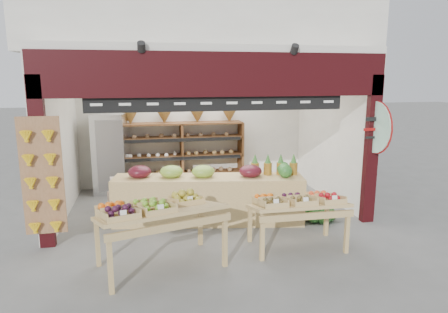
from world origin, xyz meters
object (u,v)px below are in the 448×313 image
mid_counter (208,197)px  display_table_left (151,210)px  cardboard_stack (131,196)px  watermelon_pile (317,211)px  refrigerator (112,154)px  display_table_right (298,202)px  back_shelving (182,142)px

mid_counter → display_table_left: 1.95m
cardboard_stack → mid_counter: 1.79m
cardboard_stack → display_table_left: 2.78m
watermelon_pile → mid_counter: bearing=170.7°
refrigerator → watermelon_pile: bearing=-23.5°
mid_counter → display_table_right: (1.17, -1.37, 0.26)m
cardboard_stack → watermelon_pile: bearing=-22.8°
back_shelving → display_table_left: (-0.82, -4.06, -0.27)m
back_shelving → display_table_left: 4.15m
back_shelving → watermelon_pile: 3.68m
back_shelving → watermelon_pile: size_ratio=4.44×
back_shelving → mid_counter: 2.55m
refrigerator → display_table_left: size_ratio=0.97×
watermelon_pile → display_table_left: bearing=-157.2°
cardboard_stack → display_table_left: size_ratio=0.53×
display_table_left → watermelon_pile: 3.35m
back_shelving → cardboard_stack: (-1.17, -1.37, -0.86)m
back_shelving → refrigerator: (-1.60, -0.13, -0.19)m
back_shelving → refrigerator: back_shelving is taller
back_shelving → watermelon_pile: back_shelving is taller
back_shelving → display_table_right: size_ratio=2.04×
back_shelving → cardboard_stack: size_ratio=2.95×
refrigerator → cardboard_stack: refrigerator is taller
display_table_left → cardboard_stack: bearing=97.4°
back_shelving → cardboard_stack: bearing=-130.6°
display_table_left → refrigerator: bearing=101.2°
cardboard_stack → mid_counter: size_ratio=0.29×
mid_counter → watermelon_pile: bearing=-9.3°
display_table_left → display_table_right: (2.21, 0.23, -0.11)m
back_shelving → display_table_right: (1.39, -3.83, -0.37)m
back_shelving → refrigerator: 1.62m
back_shelving → display_table_left: size_ratio=1.56×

